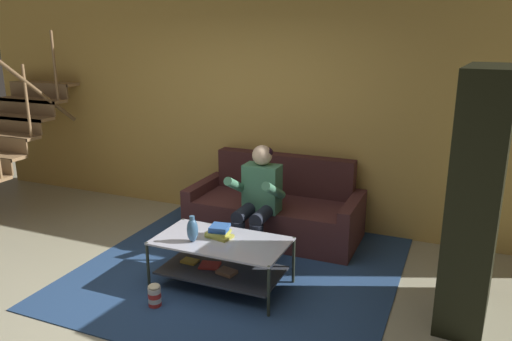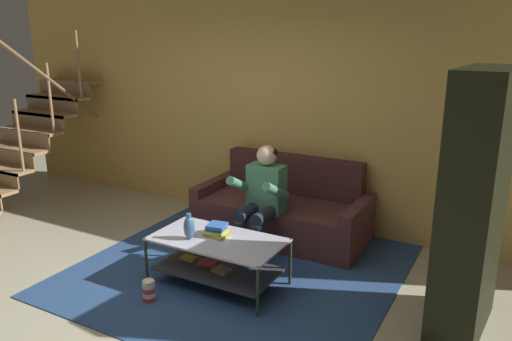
# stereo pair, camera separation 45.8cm
# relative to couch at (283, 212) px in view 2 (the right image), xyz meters

# --- Properties ---
(ground) EXTENTS (16.80, 16.80, 0.00)m
(ground) POSITION_rel_couch_xyz_m (-0.37, -1.95, -0.29)
(ground) COLOR #AEA98C
(back_partition) EXTENTS (8.40, 0.12, 2.90)m
(back_partition) POSITION_rel_couch_xyz_m (-0.37, 0.51, 1.16)
(back_partition) COLOR tan
(back_partition) RESTS_ON ground
(staircase_run) EXTENTS (1.04, 2.06, 2.52)m
(staircase_run) POSITION_rel_couch_xyz_m (-3.56, -0.65, 0.62)
(staircase_run) COLOR #A17B52
(staircase_run) RESTS_ON ground
(couch) EXTENTS (1.93, 0.87, 0.89)m
(couch) POSITION_rel_couch_xyz_m (0.00, 0.00, 0.00)
(couch) COLOR #4E2828
(couch) RESTS_ON ground
(person_seated_center) EXTENTS (0.50, 0.58, 1.15)m
(person_seated_center) POSITION_rel_couch_xyz_m (0.00, -0.52, 0.34)
(person_seated_center) COLOR #1E232F
(person_seated_center) RESTS_ON ground
(coffee_table) EXTENTS (1.21, 0.65, 0.46)m
(coffee_table) POSITION_rel_couch_xyz_m (-0.02, -1.33, 0.01)
(coffee_table) COLOR #B3B6C8
(coffee_table) RESTS_ON ground
(area_rug) EXTENTS (3.00, 3.28, 0.01)m
(area_rug) POSITION_rel_couch_xyz_m (-0.01, -0.79, -0.29)
(area_rug) COLOR navy
(area_rug) RESTS_ON ground
(vase) EXTENTS (0.10, 0.10, 0.24)m
(vase) POSITION_rel_couch_xyz_m (-0.24, -1.46, 0.28)
(vase) COLOR #396289
(vase) RESTS_ON coffee_table
(book_stack) EXTENTS (0.25, 0.20, 0.11)m
(book_stack) POSITION_rel_couch_xyz_m (-0.07, -1.27, 0.22)
(book_stack) COLOR #AFAA3F
(book_stack) RESTS_ON coffee_table
(bookshelf) EXTENTS (0.44, 0.89, 2.05)m
(bookshelf) POSITION_rel_couch_xyz_m (2.09, -0.96, 0.61)
(bookshelf) COLOR black
(bookshelf) RESTS_ON ground
(popcorn_tub) EXTENTS (0.11, 0.11, 0.21)m
(popcorn_tub) POSITION_rel_couch_xyz_m (-0.39, -1.88, -0.19)
(popcorn_tub) COLOR red
(popcorn_tub) RESTS_ON ground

